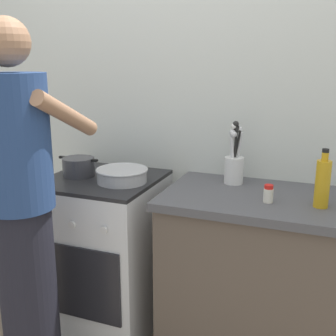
{
  "coord_description": "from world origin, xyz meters",
  "views": [
    {
      "loc": [
        0.79,
        -1.79,
        1.53
      ],
      "look_at": [
        0.05,
        0.12,
        1.0
      ],
      "focal_mm": 44.8,
      "sensor_mm": 36.0,
      "label": 1
    }
  ],
  "objects_px": {
    "person": "(22,216)",
    "utensil_crock": "(234,164)",
    "mixing_bowl": "(122,174)",
    "pot": "(79,167)",
    "oil_bottle": "(323,183)",
    "stove_range": "(105,253)",
    "spice_bottle": "(268,194)"
  },
  "relations": [
    {
      "from": "utensil_crock",
      "to": "oil_bottle",
      "type": "xyz_separation_m",
      "value": [
        0.44,
        -0.22,
        0.01
      ]
    },
    {
      "from": "stove_range",
      "to": "spice_bottle",
      "type": "bearing_deg",
      "value": -5.24
    },
    {
      "from": "utensil_crock",
      "to": "spice_bottle",
      "type": "relative_size",
      "value": 3.97
    },
    {
      "from": "person",
      "to": "utensil_crock",
      "type": "bearing_deg",
      "value": 41.75
    },
    {
      "from": "stove_range",
      "to": "utensil_crock",
      "type": "bearing_deg",
      "value": 12.95
    },
    {
      "from": "mixing_bowl",
      "to": "utensil_crock",
      "type": "distance_m",
      "value": 0.59
    },
    {
      "from": "stove_range",
      "to": "mixing_bowl",
      "type": "bearing_deg",
      "value": -13.17
    },
    {
      "from": "utensil_crock",
      "to": "person",
      "type": "bearing_deg",
      "value": -138.25
    },
    {
      "from": "pot",
      "to": "mixing_bowl",
      "type": "bearing_deg",
      "value": -3.84
    },
    {
      "from": "pot",
      "to": "spice_bottle",
      "type": "xyz_separation_m",
      "value": [
        1.05,
        -0.07,
        -0.01
      ]
    },
    {
      "from": "pot",
      "to": "mixing_bowl",
      "type": "relative_size",
      "value": 0.87
    },
    {
      "from": "stove_range",
      "to": "utensil_crock",
      "type": "height_order",
      "value": "utensil_crock"
    },
    {
      "from": "mixing_bowl",
      "to": "spice_bottle",
      "type": "xyz_separation_m",
      "value": [
        0.77,
        -0.05,
        -0.0
      ]
    },
    {
      "from": "oil_bottle",
      "to": "stove_range",
      "type": "bearing_deg",
      "value": 176.88
    },
    {
      "from": "spice_bottle",
      "to": "person",
      "type": "relative_size",
      "value": 0.05
    },
    {
      "from": "stove_range",
      "to": "utensil_crock",
      "type": "relative_size",
      "value": 2.73
    },
    {
      "from": "utensil_crock",
      "to": "oil_bottle",
      "type": "height_order",
      "value": "utensil_crock"
    },
    {
      "from": "stove_range",
      "to": "pot",
      "type": "relative_size",
      "value": 3.72
    },
    {
      "from": "pot",
      "to": "spice_bottle",
      "type": "height_order",
      "value": "pot"
    },
    {
      "from": "person",
      "to": "stove_range",
      "type": "bearing_deg",
      "value": 80.33
    },
    {
      "from": "pot",
      "to": "mixing_bowl",
      "type": "xyz_separation_m",
      "value": [
        0.28,
        -0.02,
        -0.01
      ]
    },
    {
      "from": "spice_bottle",
      "to": "oil_bottle",
      "type": "height_order",
      "value": "oil_bottle"
    },
    {
      "from": "mixing_bowl",
      "to": "spice_bottle",
      "type": "relative_size",
      "value": 3.34
    },
    {
      "from": "oil_bottle",
      "to": "person",
      "type": "height_order",
      "value": "person"
    },
    {
      "from": "stove_range",
      "to": "spice_bottle",
      "type": "xyz_separation_m",
      "value": [
        0.91,
        -0.08,
        0.49
      ]
    },
    {
      "from": "utensil_crock",
      "to": "person",
      "type": "distance_m",
      "value": 1.07
    },
    {
      "from": "oil_bottle",
      "to": "person",
      "type": "distance_m",
      "value": 1.33
    },
    {
      "from": "stove_range",
      "to": "utensil_crock",
      "type": "distance_m",
      "value": 0.9
    },
    {
      "from": "pot",
      "to": "utensil_crock",
      "type": "distance_m",
      "value": 0.86
    },
    {
      "from": "mixing_bowl",
      "to": "pot",
      "type": "bearing_deg",
      "value": 176.16
    },
    {
      "from": "utensil_crock",
      "to": "spice_bottle",
      "type": "height_order",
      "value": "utensil_crock"
    },
    {
      "from": "mixing_bowl",
      "to": "utensil_crock",
      "type": "height_order",
      "value": "utensil_crock"
    }
  ]
}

